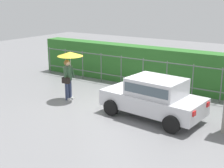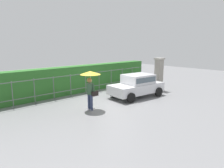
{
  "view_description": "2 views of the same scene",
  "coord_description": "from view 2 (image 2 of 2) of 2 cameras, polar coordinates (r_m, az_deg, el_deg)",
  "views": [
    {
      "loc": [
        6.35,
        -9.96,
        4.25
      ],
      "look_at": [
        0.01,
        -0.35,
        1.01
      ],
      "focal_mm": 49.71,
      "sensor_mm": 36.0,
      "label": 1
    },
    {
      "loc": [
        -8.5,
        -8.85,
        3.46
      ],
      "look_at": [
        -0.57,
        -0.32,
        1.17
      ],
      "focal_mm": 33.01,
      "sensor_mm": 36.0,
      "label": 2
    }
  ],
  "objects": [
    {
      "name": "car",
      "position": [
        13.64,
        6.96,
        -0.17
      ],
      "size": [
        3.86,
        2.15,
        1.48
      ],
      "rotation": [
        0.0,
        0.0,
        3.05
      ],
      "color": "silver",
      "rests_on": "ground"
    },
    {
      "name": "ground_plane",
      "position": [
        12.74,
        0.9,
        -4.61
      ],
      "size": [
        40.0,
        40.0,
        0.0
      ],
      "primitive_type": "plane",
      "color": "slate"
    },
    {
      "name": "gate_pillar",
      "position": [
        15.79,
        12.83,
        2.78
      ],
      "size": [
        0.6,
        0.6,
        2.42
      ],
      "color": "gray",
      "rests_on": "ground"
    },
    {
      "name": "pedestrian",
      "position": [
        10.77,
        -6.02,
        0.88
      ],
      "size": [
        1.08,
        1.08,
        2.06
      ],
      "rotation": [
        0.0,
        0.0,
        0.0
      ],
      "color": "#2D3856",
      "rests_on": "ground"
    },
    {
      "name": "fence_section",
      "position": [
        14.43,
        -7.31,
        0.53
      ],
      "size": [
        12.14,
        0.05,
        1.5
      ],
      "color": "#59605B",
      "rests_on": "ground"
    },
    {
      "name": "hedge_row",
      "position": [
        15.08,
        -9.16,
        1.41
      ],
      "size": [
        13.09,
        0.9,
        1.9
      ],
      "primitive_type": "cube",
      "color": "#2D6B28",
      "rests_on": "ground"
    }
  ]
}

